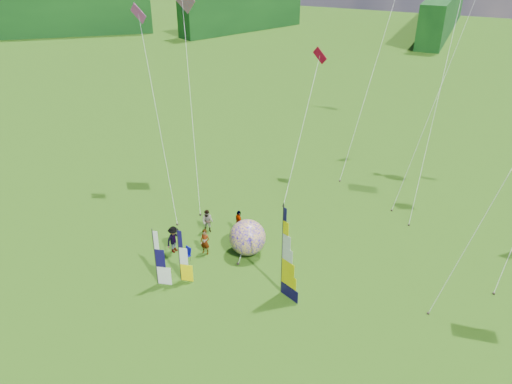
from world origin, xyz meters
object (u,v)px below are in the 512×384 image
at_px(bol_inflatable, 247,237).
at_px(kite_whale, 443,74).
at_px(camp_chair, 185,255).
at_px(spectator_d, 239,222).
at_px(spectator_c, 174,239).
at_px(feather_banner_main, 282,252).
at_px(spectator_b, 208,221).
at_px(spectator_a, 205,242).
at_px(side_banner_far, 155,258).
at_px(side_banner_left, 179,256).

xyz_separation_m(bol_inflatable, kite_whale, (8.71, 14.10, 7.71)).
bearing_deg(kite_whale, camp_chair, -144.79).
xyz_separation_m(bol_inflatable, spectator_d, (-1.48, 1.82, -0.29)).
height_order(spectator_d, camp_chair, spectator_d).
distance_m(spectator_c, spectator_d, 4.50).
xyz_separation_m(feather_banner_main, camp_chair, (-6.39, 0.33, -2.29)).
xyz_separation_m(spectator_b, camp_chair, (0.39, -3.46, -0.35)).
height_order(bol_inflatable, camp_chair, bol_inflatable).
height_order(feather_banner_main, spectator_a, feather_banner_main).
bearing_deg(spectator_c, side_banner_far, -152.96).
xyz_separation_m(side_banner_left, spectator_b, (-1.12, 5.16, -0.88)).
relative_size(feather_banner_main, spectator_d, 3.26).
bearing_deg(spectator_a, bol_inflatable, 23.83).
bearing_deg(kite_whale, spectator_d, -148.90).
bearing_deg(side_banner_left, kite_whale, 47.09).
xyz_separation_m(spectator_d, camp_chair, (-1.57, -4.17, -0.38)).
bearing_deg(spectator_b, camp_chair, -90.26).
relative_size(feather_banner_main, spectator_a, 3.22).
height_order(side_banner_left, bol_inflatable, side_banner_left).
xyz_separation_m(spectator_a, spectator_d, (0.87, 2.96, -0.01)).
relative_size(spectator_a, kite_whale, 0.10).
bearing_deg(camp_chair, spectator_c, 175.64).
distance_m(feather_banner_main, spectator_b, 8.00).
distance_m(side_banner_left, spectator_a, 3.02).
height_order(spectator_b, kite_whale, kite_whale).
bearing_deg(side_banner_left, feather_banner_main, 2.00).
bearing_deg(spectator_c, spectator_a, -60.15).
height_order(feather_banner_main, spectator_b, feather_banner_main).
bearing_deg(camp_chair, bol_inflatable, 59.97).
xyz_separation_m(bol_inflatable, spectator_b, (-3.45, 1.11, -0.32)).
height_order(side_banner_far, camp_chair, side_banner_far).
bearing_deg(spectator_b, side_banner_left, -84.50).
bearing_deg(side_banner_left, spectator_a, 78.86).
distance_m(side_banner_far, bol_inflatable, 5.95).
relative_size(spectator_d, kite_whale, 0.10).
height_order(side_banner_far, spectator_c, side_banner_far).
xyz_separation_m(feather_banner_main, spectator_c, (-7.55, 0.92, -1.85)).
relative_size(side_banner_left, side_banner_far, 0.95).
bearing_deg(side_banner_far, camp_chair, 69.01).
distance_m(side_banner_far, spectator_d, 7.01).
bearing_deg(spectator_b, bol_inflatable, -24.62).
relative_size(spectator_b, spectator_c, 0.91).
relative_size(spectator_b, spectator_d, 0.96).
distance_m(bol_inflatable, spectator_b, 3.64).
bearing_deg(spectator_b, spectator_a, -70.84).
bearing_deg(side_banner_far, spectator_a, 60.81).
xyz_separation_m(side_banner_left, spectator_c, (-1.89, 2.29, -0.80)).
relative_size(spectator_a, spectator_c, 0.95).
xyz_separation_m(side_banner_far, spectator_d, (1.89, 6.68, -0.94)).
relative_size(feather_banner_main, side_banner_far, 1.54).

